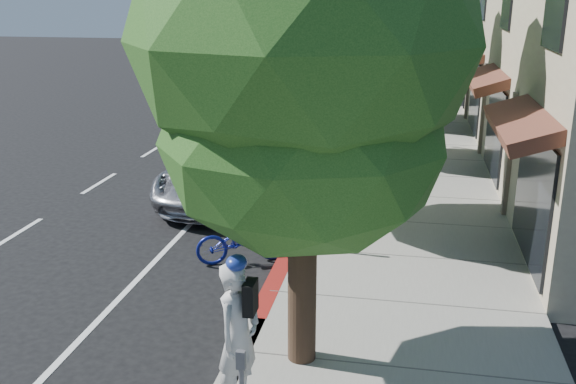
% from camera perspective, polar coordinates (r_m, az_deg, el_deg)
% --- Properties ---
extents(ground, '(120.00, 120.00, 0.00)m').
position_cam_1_polar(ground, '(11.42, -1.62, -9.43)').
color(ground, black).
rests_on(ground, ground).
extents(sidewalk, '(4.60, 56.00, 0.15)m').
position_cam_1_polar(sidewalk, '(18.66, 10.57, 1.33)').
color(sidewalk, gray).
rests_on(sidewalk, ground).
extents(curb, '(0.30, 56.00, 0.15)m').
position_cam_1_polar(curb, '(18.79, 3.55, 1.71)').
color(curb, '#9E998E').
rests_on(curb, ground).
extents(curb_red_segment, '(0.32, 4.00, 0.15)m').
position_cam_1_polar(curb_red_segment, '(12.27, -0.63, -7.04)').
color(curb_red_segment, maroon).
rests_on(curb_red_segment, ground).
extents(street_tree_0, '(4.39, 4.39, 7.24)m').
position_cam_1_polar(street_tree_0, '(8.08, 1.42, 12.58)').
color(street_tree_0, black).
rests_on(street_tree_0, ground).
extents(street_tree_1, '(4.73, 4.73, 7.33)m').
position_cam_1_polar(street_tree_1, '(14.03, 5.52, 14.55)').
color(street_tree_1, black).
rests_on(street_tree_1, ground).
extents(street_tree_2, '(4.08, 4.08, 7.37)m').
position_cam_1_polar(street_tree_2, '(20.00, 7.21, 15.84)').
color(street_tree_2, black).
rests_on(street_tree_2, ground).
extents(street_tree_4, '(4.19, 4.19, 7.35)m').
position_cam_1_polar(street_tree_4, '(31.98, 8.69, 16.28)').
color(street_tree_4, black).
rests_on(street_tree_4, ground).
extents(street_tree_5, '(4.74, 4.74, 7.20)m').
position_cam_1_polar(street_tree_5, '(37.98, 9.06, 16.07)').
color(street_tree_5, black).
rests_on(street_tree_5, ground).
extents(cyclist, '(0.69, 0.84, 1.98)m').
position_cam_1_polar(cyclist, '(8.34, -4.43, -12.66)').
color(cyclist, beige).
rests_on(cyclist, ground).
extents(bicycle, '(1.94, 1.31, 0.96)m').
position_cam_1_polar(bicycle, '(12.70, -4.08, -4.23)').
color(bicycle, navy).
rests_on(bicycle, ground).
extents(silver_suv, '(3.03, 5.78, 1.55)m').
position_cam_1_polar(silver_suv, '(16.65, -5.04, 2.11)').
color(silver_suv, '#B3B2B7').
rests_on(silver_suv, ground).
extents(dark_sedan, '(1.93, 4.54, 1.46)m').
position_cam_1_polar(dark_sedan, '(25.13, 1.91, 7.29)').
color(dark_sedan, black).
rests_on(dark_sedan, ground).
extents(white_pickup, '(2.81, 5.71, 1.60)m').
position_cam_1_polar(white_pickup, '(26.60, 3.92, 7.98)').
color(white_pickup, silver).
rests_on(white_pickup, ground).
extents(dark_suv_far, '(2.19, 5.14, 1.73)m').
position_cam_1_polar(dark_suv_far, '(32.67, 4.02, 9.87)').
color(dark_suv_far, black).
rests_on(dark_suv_far, ground).
extents(pedestrian, '(0.93, 0.78, 1.73)m').
position_cam_1_polar(pedestrian, '(21.84, 12.23, 6.12)').
color(pedestrian, black).
rests_on(pedestrian, sidewalk).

